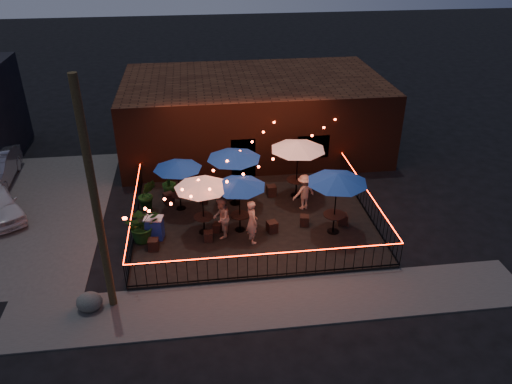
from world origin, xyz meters
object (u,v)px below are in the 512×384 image
cafe_table_1 (178,166)px  cafe_table_0 (202,185)px  cooler (154,228)px  utility_pole (96,203)px  cafe_table_4 (338,179)px  cafe_table_5 (298,146)px  boulder (89,302)px  cafe_table_3 (234,155)px  cafe_table_2 (239,184)px

cafe_table_1 → cafe_table_0: bearing=-64.9°
cooler → utility_pole: bearing=-98.8°
cafe_table_4 → cafe_table_5: 3.33m
cafe_table_0 → cooler: 2.65m
cafe_table_1 → cafe_table_5: bearing=5.3°
cafe_table_0 → boulder: cafe_table_0 is taller
cooler → cafe_table_3: bearing=44.6°
utility_pole → cafe_table_4: utility_pole is taller
cafe_table_5 → cooler: bearing=-156.8°
cafe_table_1 → cafe_table_5: 5.38m
cafe_table_3 → cafe_table_4: (3.82, -2.86, 0.06)m
cooler → boulder: size_ratio=1.10×
cafe_table_0 → cafe_table_1: cafe_table_0 is taller
cafe_table_1 → cooler: 2.95m
cafe_table_5 → cafe_table_0: bearing=-149.8°
cafe_table_2 → cafe_table_3: bearing=90.2°
cooler → boulder: 4.35m
cafe_table_1 → cafe_table_2: 3.21m
cafe_table_4 → cooler: (-7.29, 0.48, -1.97)m
cafe_table_1 → cafe_table_3: size_ratio=0.89×
cafe_table_5 → cafe_table_3: bearing=-173.3°
cafe_table_1 → boulder: 7.06m
cafe_table_2 → boulder: (-5.47, -4.01, -1.99)m
utility_pole → cafe_table_4: 9.23m
cafe_table_1 → boulder: bearing=-116.4°
utility_pole → cafe_table_3: utility_pole is taller
cafe_table_1 → cooler: cafe_table_1 is taller
utility_pole → cafe_table_2: 6.31m
cafe_table_0 → cafe_table_2: 1.49m
cafe_table_3 → cafe_table_4: bearing=-36.8°
utility_pole → cafe_table_0: (3.25, 3.85, -1.62)m
cooler → cafe_table_1: bearing=75.4°
cafe_table_4 → boulder: bearing=-160.0°
cafe_table_1 → cafe_table_3: cafe_table_3 is taller
cafe_table_3 → utility_pole: bearing=-128.0°
boulder → cafe_table_0: bearing=45.3°
utility_pole → cafe_table_0: utility_pole is taller
cafe_table_2 → boulder: cafe_table_2 is taller
cafe_table_3 → cafe_table_5: cafe_table_5 is taller
utility_pole → cafe_table_3: (4.73, 6.05, -1.44)m
cafe_table_4 → cafe_table_2: bearing=170.6°
utility_pole → cooler: bearing=71.1°
cooler → boulder: (-1.99, -3.85, -0.30)m
cafe_table_5 → cafe_table_2: bearing=-138.3°
cafe_table_1 → utility_pole: bearing=-111.2°
utility_pole → cooler: utility_pole is taller
cafe_table_4 → cafe_table_5: bearing=106.1°
cafe_table_3 → cooler: (-3.47, -2.38, -1.91)m
cafe_table_1 → cooler: (-1.03, -2.23, -1.63)m
cafe_table_1 → cafe_table_5: (5.34, 0.50, 0.40)m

